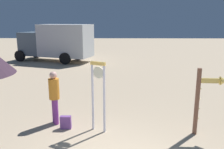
% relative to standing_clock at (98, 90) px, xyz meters
% --- Properties ---
extents(standing_clock, '(0.47, 0.28, 2.16)m').
position_rel_standing_clock_xyz_m(standing_clock, '(0.00, 0.00, 0.00)').
color(standing_clock, white).
rests_on(standing_clock, ground_plane).
extents(arrow_sign, '(0.87, 0.26, 2.01)m').
position_rel_standing_clock_xyz_m(arrow_sign, '(3.18, -0.19, 0.01)').
color(arrow_sign, brown).
rests_on(arrow_sign, ground_plane).
extents(person_near_clock, '(0.34, 0.34, 1.75)m').
position_rel_standing_clock_xyz_m(person_near_clock, '(-1.47, 0.50, -0.33)').
color(person_near_clock, purple).
rests_on(person_near_clock, ground_plane).
extents(backpack, '(0.34, 0.18, 0.41)m').
position_rel_standing_clock_xyz_m(backpack, '(-1.05, 0.11, -1.11)').
color(backpack, '#744592').
rests_on(backpack, ground_plane).
extents(box_truck_near, '(6.62, 4.08, 3.00)m').
position_rel_standing_clock_xyz_m(box_truck_near, '(-4.28, 12.52, 0.30)').
color(box_truck_near, silver).
rests_on(box_truck_near, ground_plane).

